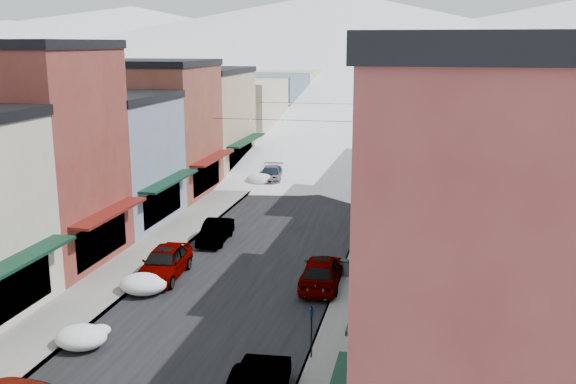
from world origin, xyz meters
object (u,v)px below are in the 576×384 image
at_px(trash_can, 345,268).
at_px(streetlamp_near, 371,207).
at_px(car_dark_hatch, 216,231).
at_px(car_silver_sedan, 164,262).

height_order(trash_can, streetlamp_near, streetlamp_near).
bearing_deg(car_dark_hatch, car_silver_sedan, -99.39).
xyz_separation_m(car_silver_sedan, trash_can, (9.49, 1.95, -0.27)).
distance_m(car_dark_hatch, trash_can, 9.95).
bearing_deg(trash_can, car_dark_hatch, 152.41).
distance_m(trash_can, streetlamp_near, 4.23).
bearing_deg(streetlamp_near, car_dark_hatch, 171.54).
relative_size(car_silver_sedan, car_dark_hatch, 1.19).
distance_m(car_silver_sedan, trash_can, 9.69).
xyz_separation_m(car_silver_sedan, car_dark_hatch, (0.67, 6.56, -0.16)).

